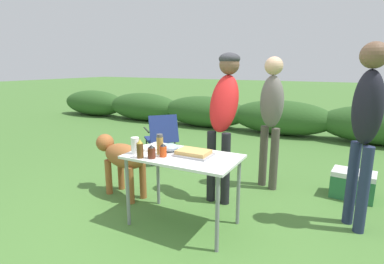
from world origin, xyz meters
name	(u,v)px	position (x,y,z in m)	size (l,w,h in m)	color
ground_plane	(183,224)	(0.00, 0.00, 0.00)	(60.00, 60.00, 0.00)	#477533
shrub_hedge	(281,118)	(0.00, 4.66, 0.40)	(14.40, 0.90, 0.81)	#2D5623
folding_table	(183,163)	(0.00, 0.00, 0.66)	(1.10, 0.64, 0.74)	white
food_tray	(193,153)	(0.09, 0.04, 0.77)	(0.35, 0.25, 0.06)	#9E9EA3
plate_stack	(152,148)	(-0.41, 0.04, 0.75)	(0.24, 0.24, 0.03)	white
mixing_bowl	(170,147)	(-0.19, 0.07, 0.78)	(0.18, 0.18, 0.08)	#99B2CC
paper_cup_stack	(135,146)	(-0.45, -0.17, 0.82)	(0.08, 0.08, 0.17)	white
bbq_sauce_bottle	(152,152)	(-0.22, -0.22, 0.80)	(0.07, 0.07, 0.13)	#562314
beer_bottle	(140,149)	(-0.32, -0.26, 0.83)	(0.06, 0.06, 0.18)	brown
hot_sauce_bottle	(163,150)	(-0.15, -0.12, 0.80)	(0.07, 0.07, 0.13)	#CC4214
spice_jar	(160,144)	(-0.22, -0.07, 0.84)	(0.07, 0.07, 0.21)	#B2893D
standing_person_with_beanie	(224,107)	(0.11, 0.78, 1.13)	(0.34, 0.50, 1.75)	black
standing_person_in_gray_fleece	(271,110)	(0.52, 1.38, 1.05)	(0.40, 0.36, 1.71)	#4C473D
standing_person_in_navy_coat	(366,117)	(1.55, 0.75, 1.13)	(0.37, 0.40, 1.82)	#232D4C
dog	(121,157)	(-1.04, 0.28, 0.50)	(1.05, 0.42, 0.74)	#9E5B2D
camp_chair_green_behind_table	(162,136)	(-1.30, 1.57, 0.47)	(0.75, 0.74, 0.83)	navy
cooler_box	(353,184)	(1.53, 1.53, 0.17)	(0.51, 0.37, 0.34)	#286B3D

